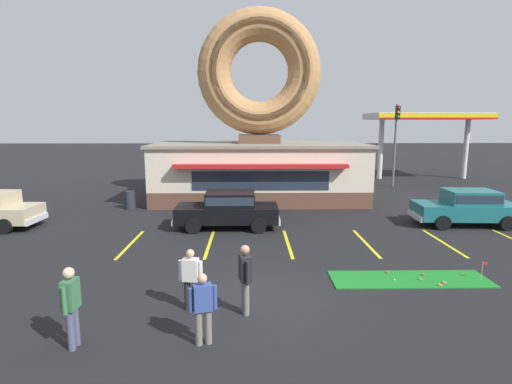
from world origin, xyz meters
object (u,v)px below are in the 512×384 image
Objects in this scene: traffic_light_pole at (396,135)px; pedestrian_clipboard_woman at (71,303)px; putting_flag_pin at (484,266)px; pedestrian_leather_jacket_man at (191,277)px; car_black at (228,208)px; pedestrian_hooded_kid at (245,276)px; car_teal at (467,206)px; trash_bin at (130,200)px; golf_ball at (394,280)px; pedestrian_blue_sweater_man at (203,306)px.

pedestrian_clipboard_woman is at bearing -124.15° from traffic_light_pole.
pedestrian_leather_jacket_man is at bearing -168.43° from putting_flag_pin.
car_black is 9.78m from pedestrian_clipboard_woman.
traffic_light_pole reaches higher than pedestrian_hooded_kid.
traffic_light_pole is at bearing 87.11° from car_teal.
car_teal reaches higher than pedestrian_leather_jacket_man.
traffic_light_pole is at bearing 78.50° from putting_flag_pin.
car_black is 7.78m from pedestrian_leather_jacket_man.
putting_flag_pin is at bearing 11.57° from pedestrian_leather_jacket_man.
car_black is at bearing -135.32° from traffic_light_pole.
trash_bin is at bearing 112.81° from pedestrian_leather_jacket_man.
trash_bin is at bearing 117.65° from pedestrian_hooded_kid.
pedestrian_hooded_kid is 1.10× the size of pedestrian_leather_jacket_man.
car_black is 16.04m from traffic_light_pole.
car_black is 6.77m from trash_bin.
trash_bin is (-6.27, 11.97, -0.45)m from pedestrian_hooded_kid.
golf_ball is at bearing -49.90° from car_black.
car_teal is 13.79m from pedestrian_leather_jacket_man.
car_black is at bearing 86.27° from pedestrian_leather_jacket_man.
putting_flag_pin is (2.59, 0.02, 0.39)m from golf_ball.
trash_bin is at bearing 101.69° from pedestrian_clipboard_woman.
pedestrian_leather_jacket_man is at bearing -93.73° from car_black.
pedestrian_hooded_kid reaches higher than car_teal.
pedestrian_leather_jacket_man is (-11.19, -8.05, -0.02)m from car_teal.
putting_flag_pin is 0.35× the size of pedestrian_leather_jacket_man.
golf_ball is 0.04× the size of trash_bin.
traffic_light_pole is (10.41, 19.08, 2.76)m from pedestrian_hooded_kid.
golf_ball is at bearing 16.42° from pedestrian_leather_jacket_man.
golf_ball is 8.02m from car_black.
car_teal is (2.95, 6.37, 0.43)m from putting_flag_pin.
car_teal reaches higher than trash_bin.
pedestrian_blue_sweater_man is at bearing -118.87° from traffic_light_pole.
car_teal is 16.56m from trash_bin.
putting_flag_pin is 16.60m from trash_bin.
car_black is 2.67× the size of pedestrian_hooded_kid.
pedestrian_clipboard_woman is 0.30× the size of traffic_light_pole.
trash_bin is 0.17× the size of traffic_light_pole.
pedestrian_clipboard_woman reaches higher than trash_bin.
pedestrian_clipboard_woman is at bearing -162.31° from putting_flag_pin.
putting_flag_pin is at bearing 0.51° from golf_ball.
pedestrian_clipboard_woman is at bearing -78.31° from trash_bin.
putting_flag_pin is 10.94m from pedestrian_clipboard_woman.
pedestrian_hooded_kid is (-9.86, -8.26, 0.08)m from car_teal.
pedestrian_leather_jacket_man reaches higher than pedestrian_blue_sweater_man.
putting_flag_pin is at bearing 15.32° from pedestrian_hooded_kid.
pedestrian_blue_sweater_man is 1.00× the size of pedestrian_leather_jacket_man.
putting_flag_pin reaches higher than golf_ball.
putting_flag_pin is 0.56× the size of trash_bin.
car_teal is 12.87m from pedestrian_hooded_kid.
traffic_light_pole reaches higher than car_teal.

